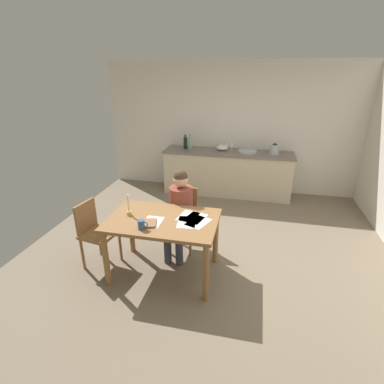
% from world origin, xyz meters
% --- Properties ---
extents(ground_plane, '(5.20, 5.20, 0.04)m').
position_xyz_m(ground_plane, '(0.00, 0.00, -0.02)').
color(ground_plane, '#7A6B56').
extents(wall_back, '(5.20, 0.12, 2.60)m').
position_xyz_m(wall_back, '(0.00, 2.60, 1.30)').
color(wall_back, silver).
rests_on(wall_back, ground).
extents(kitchen_counter, '(2.57, 0.64, 0.90)m').
position_xyz_m(kitchen_counter, '(0.00, 2.24, 0.45)').
color(kitchen_counter, beige).
rests_on(kitchen_counter, ground).
extents(dining_table, '(1.31, 0.85, 0.77)m').
position_xyz_m(dining_table, '(-0.47, -0.56, 0.66)').
color(dining_table, olive).
rests_on(dining_table, ground).
extents(chair_at_table, '(0.41, 0.41, 0.88)m').
position_xyz_m(chair_at_table, '(-0.40, 0.10, 0.49)').
color(chair_at_table, olive).
rests_on(chair_at_table, ground).
extents(person_seated, '(0.33, 0.60, 1.19)m').
position_xyz_m(person_seated, '(-0.40, -0.04, 0.68)').
color(person_seated, brown).
rests_on(person_seated, ground).
extents(chair_side_empty, '(0.46, 0.46, 0.88)m').
position_xyz_m(chair_side_empty, '(-1.38, -0.57, 0.49)').
color(chair_side_empty, olive).
rests_on(chair_side_empty, ground).
extents(coffee_mug, '(0.12, 0.08, 0.11)m').
position_xyz_m(coffee_mug, '(-0.62, -0.84, 0.82)').
color(coffee_mug, '#33598C').
rests_on(coffee_mug, dining_table).
extents(candlestick, '(0.06, 0.06, 0.27)m').
position_xyz_m(candlestick, '(-0.89, -0.56, 0.85)').
color(candlestick, gold).
rests_on(candlestick, dining_table).
extents(book_magazine, '(0.23, 0.24, 0.02)m').
position_xyz_m(book_magazine, '(-0.59, -0.73, 0.78)').
color(book_magazine, '#8A5F3E').
rests_on(book_magazine, dining_table).
extents(paper_letter, '(0.28, 0.34, 0.00)m').
position_xyz_m(paper_letter, '(-0.10, -0.45, 0.77)').
color(paper_letter, white).
rests_on(paper_letter, dining_table).
extents(paper_bill, '(0.31, 0.35, 0.00)m').
position_xyz_m(paper_bill, '(-0.04, -0.55, 0.77)').
color(paper_bill, white).
rests_on(paper_bill, dining_table).
extents(paper_envelope, '(0.21, 0.30, 0.00)m').
position_xyz_m(paper_envelope, '(-0.56, -0.67, 0.77)').
color(paper_envelope, white).
rests_on(paper_envelope, dining_table).
extents(paper_receipt, '(0.25, 0.32, 0.00)m').
position_xyz_m(paper_receipt, '(-0.17, -0.58, 0.77)').
color(paper_receipt, white).
rests_on(paper_receipt, dining_table).
extents(paper_notice, '(0.26, 0.33, 0.00)m').
position_xyz_m(paper_notice, '(-0.19, -0.43, 0.77)').
color(paper_notice, white).
rests_on(paper_notice, dining_table).
extents(sink_unit, '(0.36, 0.36, 0.24)m').
position_xyz_m(sink_unit, '(0.38, 2.24, 0.92)').
color(sink_unit, '#B2B7BC').
rests_on(sink_unit, kitchen_counter).
extents(bottle_oil, '(0.08, 0.08, 0.29)m').
position_xyz_m(bottle_oil, '(-0.89, 2.27, 1.02)').
color(bottle_oil, black).
rests_on(bottle_oil, kitchen_counter).
extents(bottle_vinegar, '(0.06, 0.06, 0.32)m').
position_xyz_m(bottle_vinegar, '(-0.77, 2.20, 1.03)').
color(bottle_vinegar, '#8C999E').
rests_on(bottle_vinegar, kitchen_counter).
extents(mixing_bowl, '(0.23, 0.23, 0.10)m').
position_xyz_m(mixing_bowl, '(-0.13, 2.31, 0.95)').
color(mixing_bowl, white).
rests_on(mixing_bowl, kitchen_counter).
extents(stovetop_kettle, '(0.18, 0.18, 0.22)m').
position_xyz_m(stovetop_kettle, '(0.89, 2.24, 1.00)').
color(stovetop_kettle, '#B7BABF').
rests_on(stovetop_kettle, kitchen_counter).
extents(wine_glass_near_sink, '(0.07, 0.07, 0.15)m').
position_xyz_m(wine_glass_near_sink, '(0.05, 2.39, 1.01)').
color(wine_glass_near_sink, silver).
rests_on(wine_glass_near_sink, kitchen_counter).
extents(wine_glass_by_kettle, '(0.07, 0.07, 0.15)m').
position_xyz_m(wine_glass_by_kettle, '(-0.05, 2.39, 1.01)').
color(wine_glass_by_kettle, silver).
rests_on(wine_glass_by_kettle, kitchen_counter).
extents(wine_glass_back_left, '(0.07, 0.07, 0.15)m').
position_xyz_m(wine_glass_back_left, '(-0.18, 2.39, 1.01)').
color(wine_glass_back_left, silver).
rests_on(wine_glass_back_left, kitchen_counter).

